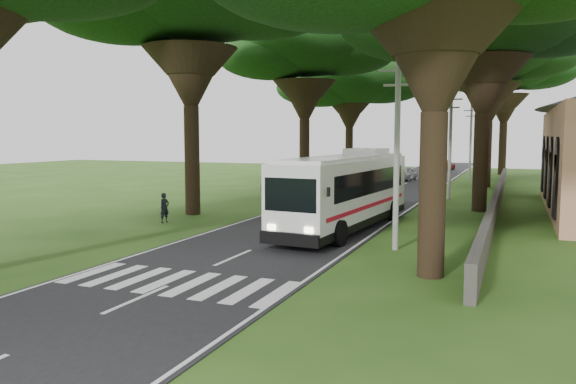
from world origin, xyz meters
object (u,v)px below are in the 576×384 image
object	(u,v)px
distant_car_a	(404,173)
distant_car_c	(443,165)
coach_bus	(346,190)
pedestrian	(165,208)
pole_mid	(450,143)
pole_far	(471,141)
pole_near	(397,150)

from	to	relation	value
distant_car_a	distant_car_c	distance (m)	19.60
distant_car_a	distant_car_c	bearing A→B (deg)	-88.88
coach_bus	pedestrian	distance (m)	10.01
pole_mid	pedestrian	bearing A→B (deg)	-126.94
pole_mid	pole_far	size ratio (longest dim) A/B	1.00
distant_car_c	pedestrian	size ratio (longest dim) A/B	3.12
pole_near	pedestrian	xyz separation A→B (m)	(-13.14, 2.52, -3.36)
coach_bus	pedestrian	xyz separation A→B (m)	(-9.81, -1.58, -1.19)
pole_far	distant_car_c	world-z (taller)	pole_far
pedestrian	pole_near	bearing A→B (deg)	-86.58
pole_far	pedestrian	world-z (taller)	pole_far
distant_car_a	pedestrian	size ratio (longest dim) A/B	2.71
distant_car_c	pole_mid	bearing A→B (deg)	108.99
pedestrian	distant_car_c	bearing A→B (deg)	5.20
pole_near	pole_mid	xyz separation A→B (m)	(0.00, 20.00, 0.00)
distant_car_c	pedestrian	bearing A→B (deg)	92.55
pole_near	coach_bus	bearing A→B (deg)	129.06
pole_near	distant_car_a	bearing A→B (deg)	99.86
pole_mid	coach_bus	bearing A→B (deg)	-101.84
pole_far	pedestrian	xyz separation A→B (m)	(-13.14, -37.48, -3.36)
pole_far	distant_car_c	distance (m)	16.78
pedestrian	pole_far	bearing A→B (deg)	-5.03
coach_bus	distant_car_a	world-z (taller)	coach_bus
distant_car_a	pole_near	bearing A→B (deg)	105.92
distant_car_c	distant_car_a	bearing A→B (deg)	96.71
pole_far	distant_car_a	distance (m)	8.08
pedestrian	pole_mid	bearing A→B (deg)	-22.65
pole_near	pedestrian	distance (m)	13.80
coach_bus	pedestrian	size ratio (longest dim) A/B	7.82
coach_bus	distant_car_c	xyz separation A→B (m)	(-1.28, 51.67, -1.24)
coach_bus	pedestrian	world-z (taller)	coach_bus
coach_bus	distant_car_a	bearing A→B (deg)	99.74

